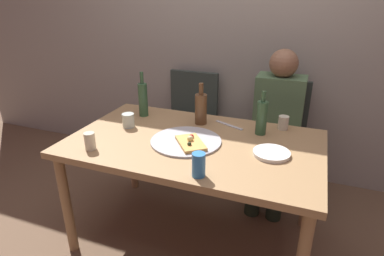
{
  "coord_description": "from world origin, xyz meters",
  "views": [
    {
      "loc": [
        0.62,
        -1.65,
        1.56
      ],
      "look_at": [
        -0.04,
        0.07,
        0.77
      ],
      "focal_mm": 30.35,
      "sensor_mm": 36.0,
      "label": 1
    }
  ],
  "objects_px": {
    "pizza_tray": "(186,141)",
    "plate_stack": "(272,153)",
    "tumbler_far": "(283,123)",
    "tumbler_near": "(128,120)",
    "soda_can": "(199,165)",
    "chair_right": "(277,130)",
    "pizza_slice_last": "(191,142)",
    "beer_bottle": "(201,108)",
    "table_knife": "(229,125)",
    "guest_in_sweater": "(276,122)",
    "wine_glass": "(90,141)",
    "chair_left": "(189,117)",
    "wine_bottle": "(143,99)",
    "water_bottle": "(262,117)",
    "dining_table": "(194,152)"
  },
  "relations": [
    {
      "from": "pizza_tray",
      "to": "plate_stack",
      "type": "bearing_deg",
      "value": 1.63
    },
    {
      "from": "tumbler_far",
      "to": "plate_stack",
      "type": "distance_m",
      "value": 0.39
    },
    {
      "from": "tumbler_near",
      "to": "soda_can",
      "type": "relative_size",
      "value": 0.75
    },
    {
      "from": "chair_right",
      "to": "pizza_slice_last",
      "type": "bearing_deg",
      "value": 67.09
    },
    {
      "from": "beer_bottle",
      "to": "table_knife",
      "type": "height_order",
      "value": "beer_bottle"
    },
    {
      "from": "plate_stack",
      "to": "guest_in_sweater",
      "type": "bearing_deg",
      "value": 94.8
    },
    {
      "from": "tumbler_far",
      "to": "table_knife",
      "type": "distance_m",
      "value": 0.35
    },
    {
      "from": "tumbler_far",
      "to": "tumbler_near",
      "type": "bearing_deg",
      "value": -161.11
    },
    {
      "from": "wine_glass",
      "to": "guest_in_sweater",
      "type": "distance_m",
      "value": 1.37
    },
    {
      "from": "table_knife",
      "to": "soda_can",
      "type": "bearing_deg",
      "value": 116.61
    },
    {
      "from": "beer_bottle",
      "to": "tumbler_near",
      "type": "height_order",
      "value": "beer_bottle"
    },
    {
      "from": "tumbler_far",
      "to": "guest_in_sweater",
      "type": "relative_size",
      "value": 0.08
    },
    {
      "from": "chair_left",
      "to": "plate_stack",
      "type": "bearing_deg",
      "value": 133.48
    },
    {
      "from": "plate_stack",
      "to": "guest_in_sweater",
      "type": "xyz_separation_m",
      "value": [
        -0.06,
        0.72,
        -0.09
      ]
    },
    {
      "from": "wine_bottle",
      "to": "plate_stack",
      "type": "distance_m",
      "value": 0.99
    },
    {
      "from": "pizza_slice_last",
      "to": "water_bottle",
      "type": "xyz_separation_m",
      "value": [
        0.35,
        0.32,
        0.09
      ]
    },
    {
      "from": "tumbler_near",
      "to": "soda_can",
      "type": "distance_m",
      "value": 0.76
    },
    {
      "from": "wine_glass",
      "to": "dining_table",
      "type": "bearing_deg",
      "value": 31.87
    },
    {
      "from": "pizza_tray",
      "to": "pizza_slice_last",
      "type": "xyz_separation_m",
      "value": [
        0.05,
        -0.04,
        0.02
      ]
    },
    {
      "from": "dining_table",
      "to": "tumbler_near",
      "type": "relative_size",
      "value": 16.35
    },
    {
      "from": "wine_bottle",
      "to": "tumbler_near",
      "type": "relative_size",
      "value": 3.48
    },
    {
      "from": "dining_table",
      "to": "pizza_tray",
      "type": "xyz_separation_m",
      "value": [
        -0.04,
        -0.03,
        0.08
      ]
    },
    {
      "from": "chair_left",
      "to": "guest_in_sweater",
      "type": "height_order",
      "value": "guest_in_sweater"
    },
    {
      "from": "water_bottle",
      "to": "chair_right",
      "type": "bearing_deg",
      "value": 85.57
    },
    {
      "from": "wine_bottle",
      "to": "chair_right",
      "type": "relative_size",
      "value": 0.35
    },
    {
      "from": "pizza_slice_last",
      "to": "tumbler_far",
      "type": "xyz_separation_m",
      "value": [
        0.47,
        0.45,
        0.02
      ]
    },
    {
      "from": "wine_glass",
      "to": "chair_right",
      "type": "relative_size",
      "value": 0.11
    },
    {
      "from": "wine_bottle",
      "to": "tumbler_near",
      "type": "xyz_separation_m",
      "value": [
        0.01,
        -0.22,
        -0.08
      ]
    },
    {
      "from": "table_knife",
      "to": "beer_bottle",
      "type": "bearing_deg",
      "value": 32.94
    },
    {
      "from": "beer_bottle",
      "to": "pizza_tray",
      "type": "bearing_deg",
      "value": -87.02
    },
    {
      "from": "wine_bottle",
      "to": "tumbler_far",
      "type": "relative_size",
      "value": 3.59
    },
    {
      "from": "water_bottle",
      "to": "chair_left",
      "type": "distance_m",
      "value": 0.99
    },
    {
      "from": "dining_table",
      "to": "pizza_tray",
      "type": "bearing_deg",
      "value": -138.05
    },
    {
      "from": "pizza_tray",
      "to": "guest_in_sweater",
      "type": "xyz_separation_m",
      "value": [
        0.44,
        0.73,
        -0.09
      ]
    },
    {
      "from": "pizza_slice_last",
      "to": "soda_can",
      "type": "height_order",
      "value": "soda_can"
    },
    {
      "from": "tumbler_near",
      "to": "chair_right",
      "type": "distance_m",
      "value": 1.22
    },
    {
      "from": "pizza_tray",
      "to": "wine_bottle",
      "type": "height_order",
      "value": "wine_bottle"
    },
    {
      "from": "soda_can",
      "to": "chair_left",
      "type": "xyz_separation_m",
      "value": [
        -0.53,
        1.22,
        -0.27
      ]
    },
    {
      "from": "pizza_slice_last",
      "to": "beer_bottle",
      "type": "relative_size",
      "value": 0.91
    },
    {
      "from": "wine_bottle",
      "to": "chair_right",
      "type": "xyz_separation_m",
      "value": [
        0.89,
        0.59,
        -0.34
      ]
    },
    {
      "from": "pizza_tray",
      "to": "soda_can",
      "type": "relative_size",
      "value": 3.45
    },
    {
      "from": "wine_glass",
      "to": "tumbler_near",
      "type": "bearing_deg",
      "value": 85.23
    },
    {
      "from": "tumbler_near",
      "to": "tumbler_far",
      "type": "bearing_deg",
      "value": 18.89
    },
    {
      "from": "pizza_slice_last",
      "to": "tumbler_far",
      "type": "bearing_deg",
      "value": 43.77
    },
    {
      "from": "pizza_tray",
      "to": "wine_glass",
      "type": "relative_size",
      "value": 4.21
    },
    {
      "from": "wine_bottle",
      "to": "pizza_tray",
      "type": "bearing_deg",
      "value": -33.83
    },
    {
      "from": "dining_table",
      "to": "water_bottle",
      "type": "relative_size",
      "value": 5.38
    },
    {
      "from": "beer_bottle",
      "to": "chair_right",
      "type": "bearing_deg",
      "value": 51.84
    },
    {
      "from": "dining_table",
      "to": "water_bottle",
      "type": "bearing_deg",
      "value": 34.54
    },
    {
      "from": "tumbler_near",
      "to": "chair_left",
      "type": "height_order",
      "value": "chair_left"
    }
  ]
}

